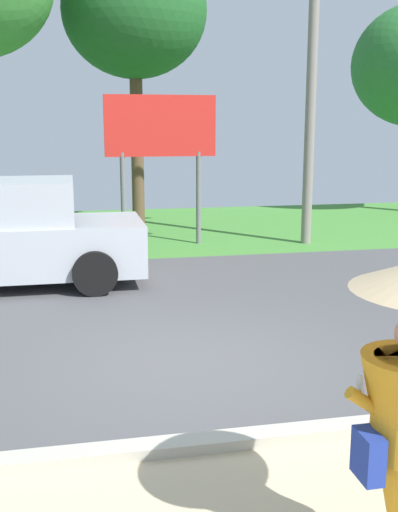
% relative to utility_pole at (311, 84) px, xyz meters
% --- Properties ---
extents(ground_plane, '(40.00, 22.00, 0.20)m').
position_rel_utility_pole_xyz_m(ground_plane, '(-4.24, -4.12, -3.80)').
color(ground_plane, '#4C4C4F').
extents(utility_pole, '(1.80, 0.24, 7.15)m').
position_rel_utility_pole_xyz_m(utility_pole, '(0.00, 0.00, 0.00)').
color(utility_pole, gray).
rests_on(utility_pole, ground_plane).
extents(roadside_billboard, '(2.60, 0.12, 3.50)m').
position_rel_utility_pole_xyz_m(roadside_billboard, '(-3.47, 0.49, -1.20)').
color(roadside_billboard, slate).
rests_on(roadside_billboard, ground_plane).
extents(tree_right_far, '(3.98, 3.98, 7.70)m').
position_rel_utility_pole_xyz_m(tree_right_far, '(-3.66, 3.94, 2.10)').
color(tree_right_far, brown).
rests_on(tree_right_far, ground_plane).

